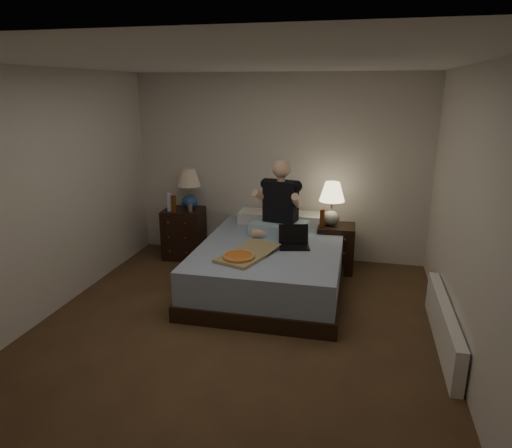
% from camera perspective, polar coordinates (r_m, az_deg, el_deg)
% --- Properties ---
extents(floor, '(4.00, 4.50, 0.00)m').
position_cam_1_polar(floor, '(4.59, -2.62, -13.42)').
color(floor, brown).
rests_on(floor, ground).
extents(ceiling, '(4.00, 4.50, 0.00)m').
position_cam_1_polar(ceiling, '(3.98, -3.12, 19.54)').
color(ceiling, white).
rests_on(ceiling, ground).
extents(wall_back, '(4.00, 0.00, 2.50)m').
position_cam_1_polar(wall_back, '(6.25, 2.83, 6.97)').
color(wall_back, silver).
rests_on(wall_back, ground).
extents(wall_front, '(4.00, 0.00, 2.50)m').
position_cam_1_polar(wall_front, '(2.18, -19.66, -13.09)').
color(wall_front, silver).
rests_on(wall_front, ground).
extents(wall_left, '(0.00, 4.50, 2.50)m').
position_cam_1_polar(wall_left, '(5.03, -25.39, 2.99)').
color(wall_left, silver).
rests_on(wall_left, ground).
extents(wall_right, '(0.00, 4.50, 2.50)m').
position_cam_1_polar(wall_right, '(4.06, 25.44, 0.04)').
color(wall_right, silver).
rests_on(wall_right, ground).
extents(bed, '(1.64, 2.18, 0.54)m').
position_cam_1_polar(bed, '(5.46, 1.92, -5.17)').
color(bed, '#5371A6').
rests_on(bed, floor).
extents(nightstand_left, '(0.57, 0.52, 0.69)m').
position_cam_1_polar(nightstand_left, '(6.47, -8.96, -1.14)').
color(nightstand_left, black).
rests_on(nightstand_left, floor).
extents(nightstand_right, '(0.48, 0.44, 0.61)m').
position_cam_1_polar(nightstand_right, '(6.02, 9.90, -2.96)').
color(nightstand_right, black).
rests_on(nightstand_right, floor).
extents(lamp_left, '(0.41, 0.41, 0.56)m').
position_cam_1_polar(lamp_left, '(6.36, -8.35, 4.39)').
color(lamp_left, '#264C8B').
rests_on(lamp_left, nightstand_left).
extents(lamp_right, '(0.38, 0.38, 0.56)m').
position_cam_1_polar(lamp_right, '(5.86, 9.43, 2.49)').
color(lamp_right, gray).
rests_on(lamp_right, nightstand_right).
extents(water_bottle, '(0.07, 0.07, 0.25)m').
position_cam_1_polar(water_bottle, '(6.29, -10.79, 2.70)').
color(water_bottle, silver).
rests_on(water_bottle, nightstand_left).
extents(soda_can, '(0.07, 0.07, 0.10)m').
position_cam_1_polar(soda_can, '(6.25, -8.26, 2.03)').
color(soda_can, '#AAAAA5').
rests_on(soda_can, nightstand_left).
extents(beer_bottle_left, '(0.06, 0.06, 0.23)m').
position_cam_1_polar(beer_bottle_left, '(6.23, -10.21, 2.50)').
color(beer_bottle_left, '#552C0C').
rests_on(beer_bottle_left, nightstand_left).
extents(beer_bottle_right, '(0.06, 0.06, 0.23)m').
position_cam_1_polar(beer_bottle_right, '(5.81, 8.27, 0.75)').
color(beer_bottle_right, '#602C0D').
rests_on(beer_bottle_right, nightstand_right).
extents(person, '(0.75, 0.64, 0.93)m').
position_cam_1_polar(person, '(5.57, 2.95, 3.23)').
color(person, black).
rests_on(person, bed).
extents(laptop, '(0.40, 0.35, 0.24)m').
position_cam_1_polar(laptop, '(5.21, 4.81, -1.72)').
color(laptop, black).
rests_on(laptop, bed).
extents(pizza_box, '(0.63, 0.85, 0.08)m').
position_cam_1_polar(pizza_box, '(4.83, -2.17, -4.18)').
color(pizza_box, tan).
rests_on(pizza_box, bed).
extents(radiator, '(0.10, 1.60, 0.40)m').
position_cam_1_polar(radiator, '(4.64, 22.38, -11.62)').
color(radiator, white).
rests_on(radiator, floor).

